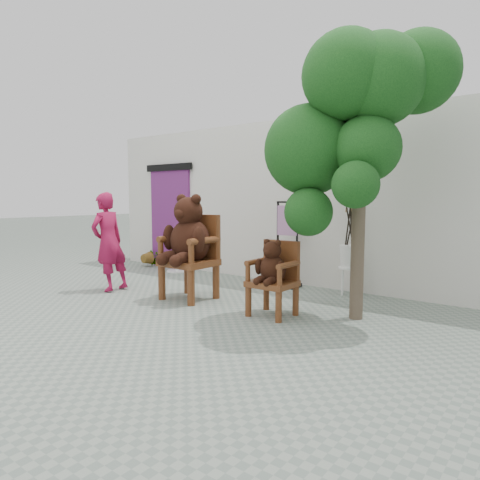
{
  "coord_description": "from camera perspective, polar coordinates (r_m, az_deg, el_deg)",
  "views": [
    {
      "loc": [
        4.15,
        -4.16,
        1.58
      ],
      "look_at": [
        0.31,
        0.86,
        0.95
      ],
      "focal_mm": 32.0,
      "sensor_mm": 36.0,
      "label": 1
    }
  ],
  "objects": [
    {
      "name": "cafe_table",
      "position": [
        9.2,
        -8.42,
        -1.48
      ],
      "size": [
        0.6,
        0.6,
        0.7
      ],
      "rotation": [
        0.0,
        0.0,
        0.32
      ],
      "color": "white",
      "rests_on": "ground"
    },
    {
      "name": "chair_big",
      "position": [
        6.65,
        -6.78,
        -0.04
      ],
      "size": [
        0.79,
        0.86,
        1.63
      ],
      "color": "#4D2610",
      "rests_on": "ground"
    },
    {
      "name": "stool_bucket",
      "position": [
        7.13,
        14.3,
        -2.04
      ],
      "size": [
        0.32,
        0.32,
        1.45
      ],
      "rotation": [
        0.0,
        0.0,
        0.37
      ],
      "color": "white",
      "rests_on": "ground"
    },
    {
      "name": "ground_plane",
      "position": [
        6.09,
        -7.34,
        -9.41
      ],
      "size": [
        60.0,
        60.0,
        0.0
      ],
      "primitive_type": "plane",
      "color": "gray",
      "rests_on": "ground"
    },
    {
      "name": "display_stand",
      "position": [
        7.57,
        6.29,
        -1.9
      ],
      "size": [
        0.5,
        0.42,
        1.51
      ],
      "rotation": [
        0.0,
        0.0,
        0.17
      ],
      "color": "black",
      "rests_on": "ground"
    },
    {
      "name": "potted_plant",
      "position": [
        10.06,
        -11.68,
        -2.08
      ],
      "size": [
        0.43,
        0.37,
        0.48
      ],
      "primitive_type": "imported",
      "rotation": [
        0.0,
        0.0,
        0.0
      ],
      "color": "#0E3310",
      "rests_on": "ground"
    },
    {
      "name": "chair_small",
      "position": [
        5.73,
        4.5,
        -4.04
      ],
      "size": [
        0.57,
        0.55,
        1.03
      ],
      "color": "#4D2610",
      "rests_on": "ground"
    },
    {
      "name": "tree",
      "position": [
        5.69,
        15.22,
        16.14
      ],
      "size": [
        2.22,
        1.81,
        3.58
      ],
      "rotation": [
        0.0,
        0.0,
        -0.25
      ],
      "color": "#443729",
      "rests_on": "ground"
    },
    {
      "name": "doorway",
      "position": [
        9.83,
        -9.25,
        3.2
      ],
      "size": [
        1.4,
        0.11,
        2.33
      ],
      "color": "#642163",
      "rests_on": "ground"
    },
    {
      "name": "back_wall",
      "position": [
        8.36,
        7.73,
        5.09
      ],
      "size": [
        9.0,
        1.0,
        3.0
      ],
      "primitive_type": "cube",
      "color": "silver",
      "rests_on": "ground"
    },
    {
      "name": "person",
      "position": [
        7.59,
        -17.07,
        -0.23
      ],
      "size": [
        0.45,
        0.64,
        1.66
      ],
      "primitive_type": "imported",
      "rotation": [
        0.0,
        0.0,
        -1.49
      ],
      "color": "maroon",
      "rests_on": "ground"
    }
  ]
}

